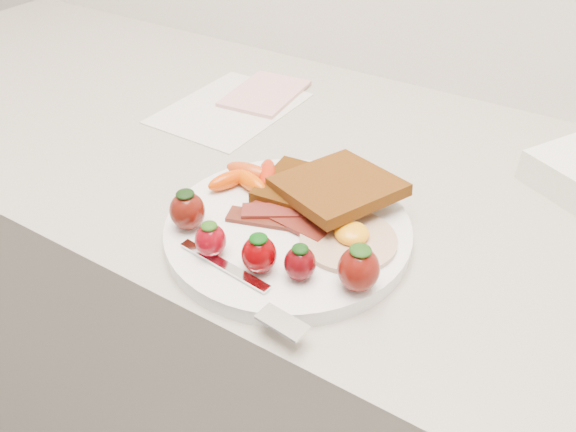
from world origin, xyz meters
The scene contains 11 objects.
counter centered at (0.00, 1.70, 0.45)m, with size 2.00×0.60×0.90m, color gray.
plate centered at (-0.02, 1.55, 0.91)m, with size 0.27×0.27×0.02m, color white.
toast_lower centered at (-0.04, 1.60, 0.93)m, with size 0.09×0.09×0.01m, color black.
toast_upper centered at (0.00, 1.61, 0.94)m, with size 0.12×0.12×0.01m, color black.
fried_egg centered at (0.05, 1.55, 0.92)m, with size 0.12×0.12×0.02m.
bacon_strips centered at (-0.03, 1.55, 0.92)m, with size 0.12×0.08×0.01m.
baby_carrots centered at (-0.10, 1.59, 0.93)m, with size 0.08×0.10×0.02m.
strawberries centered at (-0.01, 1.48, 0.94)m, with size 0.23×0.07×0.05m.
fork centered at (0.00, 1.44, 0.92)m, with size 0.17×0.06×0.00m.
paper_sheet centered at (-0.27, 1.76, 0.90)m, with size 0.17×0.23×0.00m, color silver.
notepad centered at (-0.24, 1.83, 0.91)m, with size 0.10×0.14×0.01m, color #D99D9D.
Camera 1 is at (0.24, 1.14, 1.29)m, focal length 35.00 mm.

